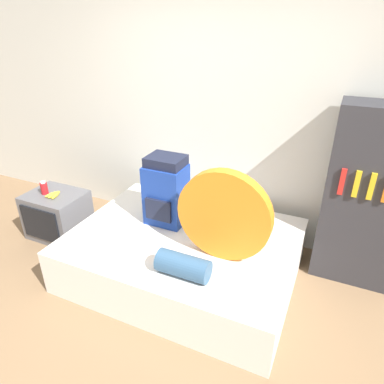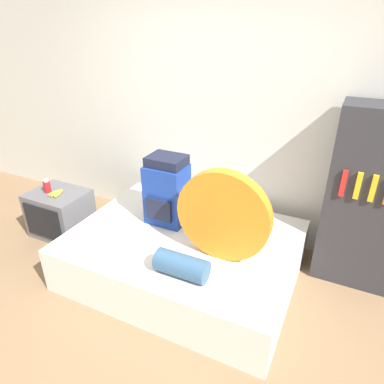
{
  "view_description": "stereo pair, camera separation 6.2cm",
  "coord_description": "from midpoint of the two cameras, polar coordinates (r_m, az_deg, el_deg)",
  "views": [
    {
      "loc": [
        1.13,
        -1.43,
        2.15
      ],
      "look_at": [
        0.08,
        0.87,
        0.87
      ],
      "focal_mm": 32.0,
      "sensor_mm": 36.0,
      "label": 1
    },
    {
      "loc": [
        1.19,
        -1.4,
        2.15
      ],
      "look_at": [
        0.08,
        0.87,
        0.87
      ],
      "focal_mm": 32.0,
      "sensor_mm": 36.0,
      "label": 2
    }
  ],
  "objects": [
    {
      "name": "television",
      "position": [
        4.02,
        -21.91,
        -3.53
      ],
      "size": [
        0.6,
        0.49,
        0.5
      ],
      "color": "#5B5B60",
      "rests_on": "ground_plane"
    },
    {
      "name": "ground_plane",
      "position": [
        2.82,
        -10.41,
        -23.44
      ],
      "size": [
        16.0,
        16.0,
        0.0
      ],
      "primitive_type": "plane",
      "color": "#846647"
    },
    {
      "name": "backpack",
      "position": [
        3.15,
        -4.92,
        0.13
      ],
      "size": [
        0.36,
        0.32,
        0.65
      ],
      "color": "navy",
      "rests_on": "bed"
    },
    {
      "name": "wall_back",
      "position": [
        3.51,
        4.53,
        12.67
      ],
      "size": [
        8.0,
        0.05,
        2.6
      ],
      "color": "silver",
      "rests_on": "ground_plane"
    },
    {
      "name": "banana_bunch",
      "position": [
        3.86,
        -22.44,
        -0.4
      ],
      "size": [
        0.13,
        0.17,
        0.04
      ],
      "color": "yellow",
      "rests_on": "television"
    },
    {
      "name": "bookshelf",
      "position": [
        3.25,
        26.49,
        -0.89
      ],
      "size": [
        0.67,
        0.41,
        1.59
      ],
      "color": "#2D2D33",
      "rests_on": "ground_plane"
    },
    {
      "name": "tent_bag",
      "position": [
        2.65,
        4.7,
        -3.93
      ],
      "size": [
        0.75,
        0.1,
        0.75
      ],
      "color": "orange",
      "rests_on": "bed"
    },
    {
      "name": "canister",
      "position": [
        3.93,
        -23.85,
        0.62
      ],
      "size": [
        0.07,
        0.07,
        0.14
      ],
      "color": "#B2191E",
      "rests_on": "television"
    },
    {
      "name": "bed",
      "position": [
        3.22,
        -1.93,
        -10.31
      ],
      "size": [
        1.97,
        1.49,
        0.42
      ],
      "color": "silver",
      "rests_on": "ground_plane"
    },
    {
      "name": "sleeping_roll",
      "position": [
        2.61,
        -2.18,
        -12.17
      ],
      "size": [
        0.41,
        0.18,
        0.18
      ],
      "color": "#33567A",
      "rests_on": "bed"
    }
  ]
}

